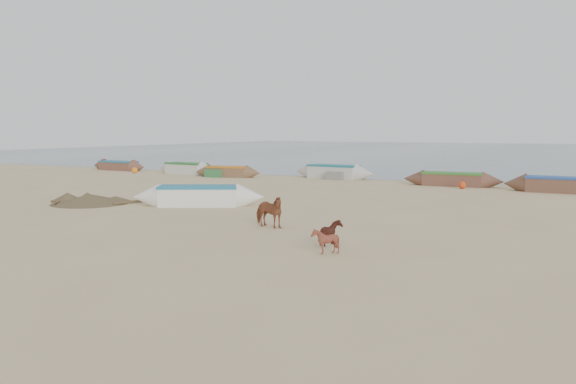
% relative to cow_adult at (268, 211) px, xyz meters
% --- Properties ---
extents(ground, '(140.00, 140.00, 0.00)m').
position_rel_cow_adult_xyz_m(ground, '(-0.63, -1.25, -0.60)').
color(ground, tan).
rests_on(ground, ground).
extents(sea, '(160.00, 160.00, 0.00)m').
position_rel_cow_adult_xyz_m(sea, '(-0.63, 80.75, -0.59)').
color(sea, slate).
rests_on(sea, ground).
extents(cow_adult, '(1.52, 0.93, 1.19)m').
position_rel_cow_adult_xyz_m(cow_adult, '(0.00, 0.00, 0.00)').
color(cow_adult, brown).
rests_on(cow_adult, ground).
extents(calf_front, '(0.70, 0.63, 0.75)m').
position_rel_cow_adult_xyz_m(calf_front, '(3.61, -3.05, -0.22)').
color(calf_front, brown).
rests_on(calf_front, ground).
extents(calf_right, '(0.81, 0.89, 0.76)m').
position_rel_cow_adult_xyz_m(calf_right, '(3.28, -1.86, -0.22)').
color(calf_right, '#55251B').
rests_on(calf_right, ground).
extents(near_canoe, '(6.05, 4.01, 0.95)m').
position_rel_cow_adult_xyz_m(near_canoe, '(-5.79, 3.57, -0.12)').
color(near_canoe, white).
rests_on(near_canoe, ground).
extents(debris_pile, '(3.93, 3.93, 0.46)m').
position_rel_cow_adult_xyz_m(debris_pile, '(-10.94, 1.83, -0.37)').
color(debris_pile, brown).
rests_on(debris_pile, ground).
extents(waterline_canoes, '(58.39, 4.48, 1.00)m').
position_rel_cow_adult_xyz_m(waterline_canoes, '(-2.27, 18.85, -0.16)').
color(waterline_canoes, brown).
rests_on(waterline_canoes, ground).
extents(beach_clutter, '(46.65, 3.30, 0.64)m').
position_rel_cow_adult_xyz_m(beach_clutter, '(4.40, 18.15, -0.30)').
color(beach_clutter, '#2F6939').
rests_on(beach_clutter, ground).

